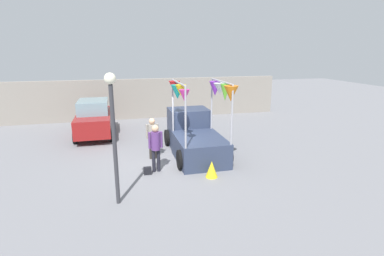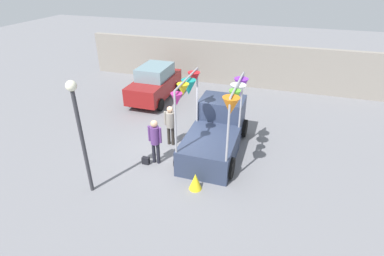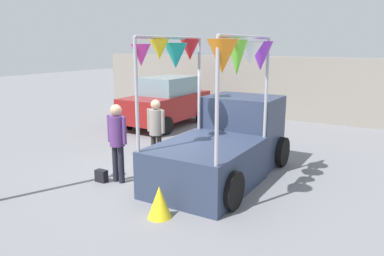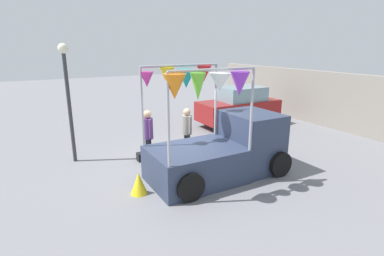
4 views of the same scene
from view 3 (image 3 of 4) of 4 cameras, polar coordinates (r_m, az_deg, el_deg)
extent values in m
plane|color=slate|center=(9.13, -4.47, -7.23)|extent=(60.00, 60.00, 0.00)
cube|color=#2D3851|center=(8.20, 2.11, -5.82)|extent=(1.90, 2.60, 1.00)
cube|color=#2D3851|center=(9.84, 7.72, -0.38)|extent=(1.80, 1.40, 1.80)
cube|color=#8CB2C6|center=(9.75, 7.80, 2.20)|extent=(1.76, 1.37, 0.60)
cylinder|color=black|center=(10.66, 3.68, -2.16)|extent=(0.22, 0.76, 0.76)
cylinder|color=black|center=(9.97, 13.46, -3.52)|extent=(0.22, 0.76, 0.76)
cylinder|color=black|center=(8.17, -6.18, -6.85)|extent=(0.22, 0.76, 0.76)
cylinder|color=black|center=(7.26, 6.09, -9.41)|extent=(0.22, 0.76, 0.76)
cylinder|color=#A5A5AD|center=(9.32, 1.09, 6.61)|extent=(0.07, 0.07, 2.24)
cylinder|color=#A5A5AD|center=(8.60, 11.26, 5.86)|extent=(0.07, 0.07, 2.24)
cylinder|color=#A5A5AD|center=(7.32, -8.44, 4.82)|extent=(0.07, 0.07, 2.24)
cylinder|color=#A5A5AD|center=(6.37, 3.84, 3.78)|extent=(0.07, 0.07, 2.24)
cylinder|color=#A5A5AD|center=(8.24, -3.20, 13.59)|extent=(0.07, 2.44, 0.07)
cylinder|color=#A5A5AD|center=(7.41, 8.37, 13.59)|extent=(0.07, 2.44, 0.07)
cone|color=#D83399|center=(7.39, -7.79, 10.96)|extent=(0.52, 0.52, 0.42)
cone|color=orange|center=(6.45, 4.64, 10.85)|extent=(0.72, 0.72, 0.57)
cone|color=yellow|center=(7.87, -5.00, 11.86)|extent=(0.58, 0.58, 0.41)
cone|color=#66CC33|center=(7.01, 6.87, 10.60)|extent=(0.53, 0.53, 0.65)
cone|color=teal|center=(8.38, -2.51, 10.97)|extent=(0.72, 0.72, 0.55)
cone|color=white|center=(7.57, 8.80, 11.27)|extent=(0.74, 0.74, 0.43)
cone|color=red|center=(8.89, -0.32, 11.86)|extent=(0.48, 0.48, 0.48)
cone|color=purple|center=(8.14, 10.43, 10.75)|extent=(0.66, 0.66, 0.60)
cube|color=maroon|center=(14.48, -3.94, 3.36)|extent=(1.70, 4.00, 0.90)
cube|color=#72939E|center=(14.50, -3.65, 6.49)|extent=(1.50, 2.10, 0.66)
cylinder|color=black|center=(16.04, -3.88, 2.64)|extent=(0.18, 0.64, 0.64)
cylinder|color=black|center=(15.16, 1.42, 2.08)|extent=(0.18, 0.64, 0.64)
cylinder|color=black|center=(14.10, -9.65, 1.09)|extent=(0.18, 0.64, 0.64)
cylinder|color=black|center=(13.08, -3.95, 0.35)|extent=(0.18, 0.64, 0.64)
cylinder|color=black|center=(8.79, -11.60, -5.29)|extent=(0.13, 0.13, 0.86)
cylinder|color=black|center=(8.67, -10.72, -5.49)|extent=(0.13, 0.13, 0.86)
cylinder|color=#593372|center=(8.52, -11.38, -0.45)|extent=(0.34, 0.34, 0.68)
sphere|color=tan|center=(8.43, -11.52, 2.67)|extent=(0.26, 0.26, 0.26)
cylinder|color=#593372|center=(8.66, -12.48, -0.06)|extent=(0.09, 0.09, 0.61)
cylinder|color=#593372|center=(8.37, -10.27, -0.39)|extent=(0.09, 0.09, 0.61)
cylinder|color=#2D2823|center=(9.80, -5.86, -3.31)|extent=(0.13, 0.13, 0.83)
cylinder|color=#2D2823|center=(9.70, -5.01, -3.46)|extent=(0.13, 0.13, 0.83)
cylinder|color=gray|center=(9.57, -5.53, 0.90)|extent=(0.34, 0.34, 0.66)
sphere|color=tan|center=(9.49, -5.59, 3.58)|extent=(0.25, 0.25, 0.25)
cylinder|color=gray|center=(9.69, -6.58, 1.22)|extent=(0.09, 0.09, 0.59)
cylinder|color=gray|center=(9.44, -4.45, 0.96)|extent=(0.09, 0.09, 0.59)
cube|color=black|center=(8.91, -13.64, -7.10)|extent=(0.28, 0.16, 0.28)
cube|color=gray|center=(16.31, 12.81, 6.00)|extent=(18.00, 0.36, 2.60)
cone|color=yellow|center=(6.95, -4.99, -11.15)|extent=(0.62, 0.62, 0.60)
camera|label=1|loc=(8.25, -93.91, 8.92)|focal=28.00mm
camera|label=2|loc=(4.54, -130.09, 44.58)|focal=28.00mm
camera|label=4|loc=(4.37, 81.11, 11.38)|focal=28.00mm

